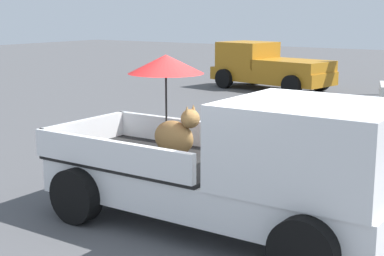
{
  "coord_description": "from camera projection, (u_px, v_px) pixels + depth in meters",
  "views": [
    {
      "loc": [
        4.08,
        -6.62,
        2.99
      ],
      "look_at": [
        -1.18,
        1.15,
        1.1
      ],
      "focal_mm": 54.3,
      "sensor_mm": 36.0,
      "label": 1
    }
  ],
  "objects": [
    {
      "name": "ground_plane",
      "position": [
        216.0,
        227.0,
        8.2
      ],
      "size": [
        80.0,
        80.0,
        0.0
      ],
      "primitive_type": "plane",
      "color": "#4C4C4F"
    },
    {
      "name": "pickup_truck_main",
      "position": [
        245.0,
        165.0,
        7.78
      ],
      "size": [
        5.06,
        2.25,
        2.36
      ],
      "rotation": [
        0.0,
        0.0,
        -0.0
      ],
      "color": "black",
      "rests_on": "ground"
    },
    {
      "name": "pickup_truck_red",
      "position": [
        267.0,
        67.0,
        22.58
      ],
      "size": [
        5.04,
        2.82,
        1.8
      ],
      "rotation": [
        0.0,
        0.0,
        2.97
      ],
      "color": "black",
      "rests_on": "ground"
    }
  ]
}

